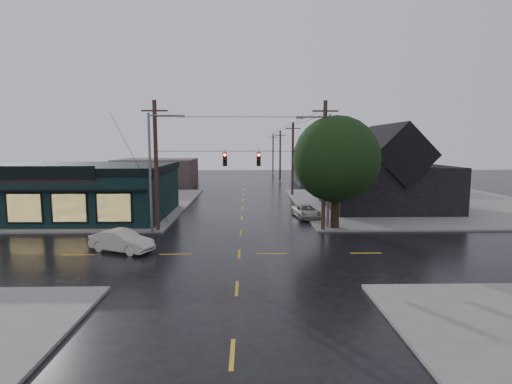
{
  "coord_description": "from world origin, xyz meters",
  "views": [
    {
      "loc": [
        0.51,
        -24.37,
        6.87
      ],
      "look_at": [
        1.14,
        4.17,
        3.41
      ],
      "focal_mm": 28.0,
      "sensor_mm": 36.0,
      "label": 1
    }
  ],
  "objects_px": {
    "suv_silver": "(306,211)",
    "utility_pole_ne": "(323,231)",
    "corner_tree": "(336,159)",
    "sedan_cream": "(122,241)",
    "utility_pole_nw": "(158,232)"
  },
  "relations": [
    {
      "from": "utility_pole_nw",
      "to": "utility_pole_ne",
      "type": "height_order",
      "value": "same"
    },
    {
      "from": "corner_tree",
      "to": "utility_pole_ne",
      "type": "relative_size",
      "value": 0.88
    },
    {
      "from": "utility_pole_ne",
      "to": "utility_pole_nw",
      "type": "bearing_deg",
      "value": 180.0
    },
    {
      "from": "suv_silver",
      "to": "utility_pole_ne",
      "type": "bearing_deg",
      "value": -92.52
    },
    {
      "from": "corner_tree",
      "to": "utility_pole_nw",
      "type": "distance_m",
      "value": 15.17
    },
    {
      "from": "suv_silver",
      "to": "sedan_cream",
      "type": "bearing_deg",
      "value": -147.63
    },
    {
      "from": "utility_pole_nw",
      "to": "sedan_cream",
      "type": "height_order",
      "value": "utility_pole_nw"
    },
    {
      "from": "utility_pole_nw",
      "to": "utility_pole_ne",
      "type": "distance_m",
      "value": 13.0
    },
    {
      "from": "corner_tree",
      "to": "suv_silver",
      "type": "xyz_separation_m",
      "value": [
        -1.57,
        4.93,
        -5.03
      ]
    },
    {
      "from": "corner_tree",
      "to": "utility_pole_nw",
      "type": "xyz_separation_m",
      "value": [
        -14.07,
        -0.64,
        -5.64
      ]
    },
    {
      "from": "suv_silver",
      "to": "corner_tree",
      "type": "bearing_deg",
      "value": -79.96
    },
    {
      "from": "utility_pole_nw",
      "to": "utility_pole_ne",
      "type": "relative_size",
      "value": 1.0
    },
    {
      "from": "utility_pole_nw",
      "to": "sedan_cream",
      "type": "xyz_separation_m",
      "value": [
        -1.02,
        -5.78,
        0.7
      ]
    },
    {
      "from": "sedan_cream",
      "to": "suv_silver",
      "type": "relative_size",
      "value": 0.97
    },
    {
      "from": "corner_tree",
      "to": "utility_pole_ne",
      "type": "distance_m",
      "value": 5.77
    }
  ]
}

